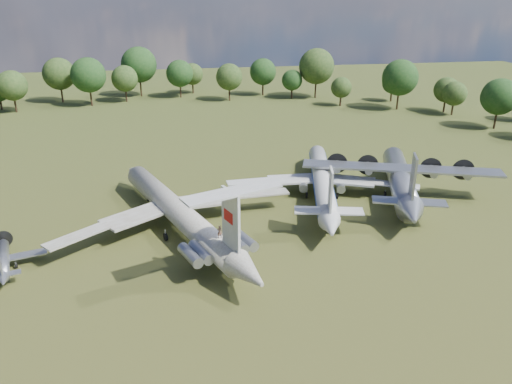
{
  "coord_description": "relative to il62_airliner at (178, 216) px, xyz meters",
  "views": [
    {
      "loc": [
        -0.2,
        -62.81,
        31.13
      ],
      "look_at": [
        10.26,
        -0.01,
        5.0
      ],
      "focal_mm": 35.0,
      "sensor_mm": 36.0,
      "label": 1
    }
  ],
  "objects": [
    {
      "name": "tu104_jet",
      "position": [
        22.93,
        8.65,
        -0.21
      ],
      "size": [
        38.59,
        46.24,
        4.05
      ],
      "primitive_type": null,
      "rotation": [
        0.0,
        0.0,
        -0.22
      ],
      "color": "silver",
      "rests_on": "ground"
    },
    {
      "name": "small_prop_northwest",
      "position": [
        -20.72,
        -6.91,
        -1.26
      ],
      "size": [
        12.96,
        15.4,
        1.94
      ],
      "primitive_type": null,
      "rotation": [
        0.0,
        0.0,
        0.28
      ],
      "color": "#A4A7AC",
      "rests_on": "ground"
    },
    {
      "name": "person_on_il62",
      "position": [
        4.65,
        -11.62,
        3.02
      ],
      "size": [
        0.6,
        0.42,
        1.58
      ],
      "primitive_type": "imported",
      "rotation": [
        0.0,
        0.0,
        3.22
      ],
      "color": "brown",
      "rests_on": "il62_airliner"
    },
    {
      "name": "an12_transport",
      "position": [
        35.23,
        6.7,
        0.05
      ],
      "size": [
        40.48,
        42.79,
        4.57
      ],
      "primitive_type": null,
      "rotation": [
        0.0,
        0.0,
        -0.32
      ],
      "color": "#AAAEB2",
      "rests_on": "ground"
    },
    {
      "name": "il62_airliner",
      "position": [
        0.0,
        0.0,
        0.0
      ],
      "size": [
        49.48,
        55.34,
        4.47
      ],
      "primitive_type": null,
      "rotation": [
        0.0,
        0.0,
        0.38
      ],
      "color": "silver",
      "rests_on": "ground"
    },
    {
      "name": "ground",
      "position": [
        0.58,
        0.15,
        -2.24
      ],
      "size": [
        300.0,
        300.0,
        0.0
      ],
      "primitive_type": "plane",
      "color": "#234216",
      "rests_on": "ground"
    }
  ]
}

